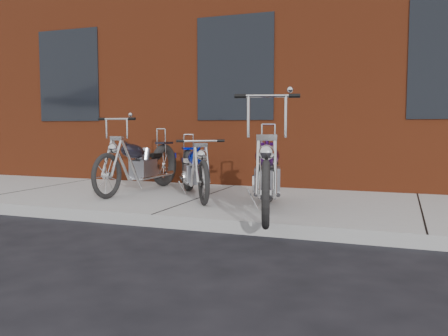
% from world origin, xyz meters
% --- Properties ---
extents(ground, '(120.00, 120.00, 0.00)m').
position_xyz_m(ground, '(0.00, 0.00, 0.00)').
color(ground, '#222127').
rests_on(ground, ground).
extents(sidewalk, '(22.00, 3.00, 0.15)m').
position_xyz_m(sidewalk, '(0.00, 1.50, 0.07)').
color(sidewalk, '#A1A09D').
rests_on(sidewalk, ground).
extents(building_brick, '(22.00, 10.00, 8.00)m').
position_xyz_m(building_brick, '(0.00, 8.00, 4.00)').
color(building_brick, maroon).
rests_on(building_brick, ground).
extents(chopper_purple, '(0.82, 2.40, 1.38)m').
position_xyz_m(chopper_purple, '(1.25, 0.60, 0.59)').
color(chopper_purple, black).
rests_on(chopper_purple, sidewalk).
extents(chopper_blue, '(1.22, 1.82, 0.91)m').
position_xyz_m(chopper_blue, '(-0.11, 1.51, 0.53)').
color(chopper_blue, black).
rests_on(chopper_blue, sidewalk).
extents(chopper_third, '(0.56, 2.30, 1.17)m').
position_xyz_m(chopper_third, '(-1.17, 1.75, 0.57)').
color(chopper_third, black).
rests_on(chopper_third, sidewalk).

